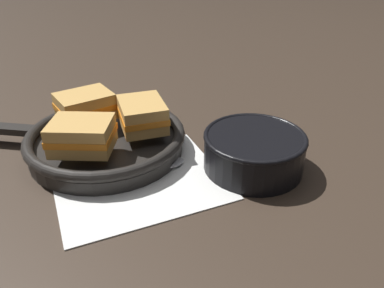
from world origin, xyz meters
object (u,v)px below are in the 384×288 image
object	(u,v)px
soup_bowl	(254,149)
spoon	(161,168)
skillet	(105,141)
sandwich_near_right	(82,135)
sandwich_far_left	(142,115)
sandwich_near_left	(85,106)

from	to	relation	value
soup_bowl	spoon	bearing A→B (deg)	159.86
soup_bowl	skillet	xyz separation A→B (m)	(-0.20, 0.15, -0.01)
spoon	sandwich_near_right	bearing A→B (deg)	147.80
skillet	spoon	bearing A→B (deg)	-57.86
sandwich_near_right	skillet	bearing A→B (deg)	48.51
spoon	sandwich_near_right	world-z (taller)	sandwich_near_right
spoon	sandwich_far_left	world-z (taller)	sandwich_far_left
soup_bowl	spoon	size ratio (longest dim) A/B	1.09
spoon	sandwich_near_right	size ratio (longest dim) A/B	1.26
sandwich_far_left	spoon	bearing A→B (deg)	-90.91
soup_bowl	spoon	distance (m)	0.15
sandwich_near_left	skillet	bearing A→B (deg)	-74.65
sandwich_near_right	sandwich_far_left	size ratio (longest dim) A/B	1.15
spoon	sandwich_near_left	distance (m)	0.19
skillet	sandwich_near_right	xyz separation A→B (m)	(-0.04, -0.05, 0.04)
soup_bowl	skillet	distance (m)	0.25
sandwich_near_right	sandwich_far_left	distance (m)	0.11
sandwich_near_left	sandwich_far_left	size ratio (longest dim) A/B	1.03
spoon	sandwich_near_right	distance (m)	0.13
sandwich_near_right	soup_bowl	bearing A→B (deg)	-22.91
sandwich_near_left	sandwich_far_left	xyz separation A→B (m)	(0.08, -0.08, 0.00)
soup_bowl	sandwich_near_right	distance (m)	0.27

